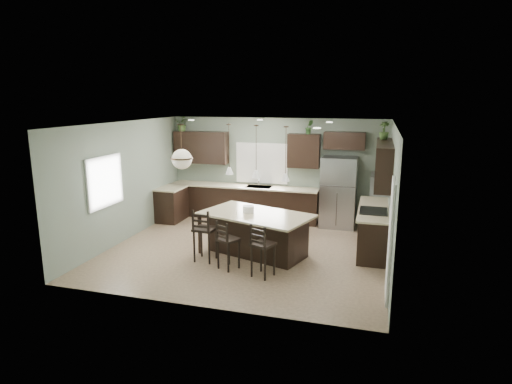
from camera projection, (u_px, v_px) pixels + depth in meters
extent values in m
plane|color=#9E8466|center=(247.00, 250.00, 9.56)|extent=(6.00, 6.00, 0.00)
cube|color=white|center=(390.00, 240.00, 7.09)|extent=(0.04, 0.82, 2.04)
cube|color=white|center=(262.00, 163.00, 11.90)|extent=(1.35, 0.02, 1.00)
cube|color=white|center=(104.00, 182.00, 9.28)|extent=(0.02, 1.10, 1.00)
cube|color=black|center=(172.00, 205.00, 11.79)|extent=(0.60, 0.90, 0.90)
cube|color=beige|center=(171.00, 188.00, 11.68)|extent=(0.66, 0.96, 0.04)
cube|color=black|center=(244.00, 203.00, 11.99)|extent=(4.20, 0.60, 0.90)
cube|color=beige|center=(243.00, 186.00, 11.87)|extent=(4.20, 0.66, 0.04)
cube|color=gray|center=(259.00, 187.00, 11.75)|extent=(0.70, 0.45, 0.01)
cylinder|color=silver|center=(259.00, 182.00, 11.69)|extent=(0.02, 0.02, 0.28)
cube|color=black|center=(201.00, 147.00, 12.14)|extent=(1.55, 0.34, 0.90)
cube|color=black|center=(304.00, 151.00, 11.35)|extent=(0.85, 0.34, 0.90)
cube|color=black|center=(345.00, 141.00, 11.00)|extent=(1.05, 0.34, 0.45)
cube|color=black|center=(373.00, 229.00, 9.56)|extent=(0.60, 2.35, 0.90)
cube|color=beige|center=(374.00, 209.00, 9.47)|extent=(0.66, 2.35, 0.04)
cube|color=black|center=(374.00, 211.00, 9.20)|extent=(0.58, 0.75, 0.02)
cube|color=gray|center=(359.00, 232.00, 9.39)|extent=(0.01, 0.72, 0.60)
cube|color=black|center=(384.00, 163.00, 9.20)|extent=(0.34, 2.35, 0.90)
cube|color=gray|center=(380.00, 184.00, 9.04)|extent=(0.40, 0.75, 0.40)
cube|color=#999AA2|center=(338.00, 192.00, 11.14)|extent=(0.90, 0.74, 1.85)
cube|color=black|center=(256.00, 234.00, 9.17)|extent=(2.59, 1.95, 0.92)
cylinder|color=white|center=(248.00, 209.00, 9.16)|extent=(0.24, 0.24, 0.14)
cube|color=black|center=(205.00, 235.00, 8.82)|extent=(0.44, 0.44, 1.13)
cube|color=black|center=(228.00, 245.00, 8.41)|extent=(0.50, 0.50, 1.00)
cube|color=black|center=(263.00, 250.00, 8.05)|extent=(0.50, 0.50, 1.05)
imported|color=#3A5927|center=(182.00, 124.00, 12.12)|extent=(0.40, 0.36, 0.43)
imported|color=#2F5726|center=(309.00, 127.00, 11.15)|extent=(0.25, 0.23, 0.37)
imported|color=#334E22|center=(384.00, 131.00, 9.69)|extent=(0.27, 0.27, 0.41)
plane|color=gray|center=(276.00, 169.00, 11.84)|extent=(6.00, 0.00, 6.00)
plane|color=gray|center=(194.00, 224.00, 6.68)|extent=(6.00, 0.00, 6.00)
plane|color=gray|center=(125.00, 182.00, 10.07)|extent=(0.00, 5.50, 5.50)
plane|color=gray|center=(391.00, 197.00, 8.45)|extent=(0.00, 5.50, 5.50)
plane|color=white|center=(246.00, 124.00, 8.96)|extent=(6.00, 6.00, 0.00)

